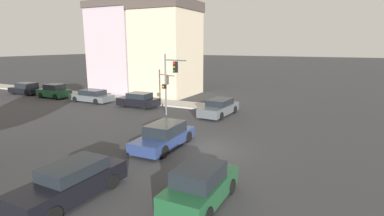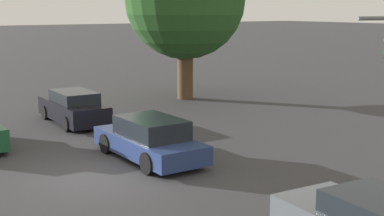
# 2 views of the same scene
# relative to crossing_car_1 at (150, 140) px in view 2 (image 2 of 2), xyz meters

# --- Properties ---
(ground_plane) EXTENTS (300.00, 300.00, 0.00)m
(ground_plane) POSITION_rel_crossing_car_1_xyz_m (0.67, -2.24, -0.68)
(ground_plane) COLOR #333335
(crossing_car_1) EXTENTS (4.73, 2.02, 1.43)m
(crossing_car_1) POSITION_rel_crossing_car_1_xyz_m (0.00, 0.00, 0.00)
(crossing_car_1) COLOR navy
(crossing_car_1) RESTS_ON ground_plane
(crossing_car_3) EXTENTS (4.70, 1.88, 1.45)m
(crossing_car_3) POSITION_rel_crossing_car_1_xyz_m (-6.87, 0.01, 0.02)
(crossing_car_3) COLOR black
(crossing_car_3) RESTS_ON ground_plane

